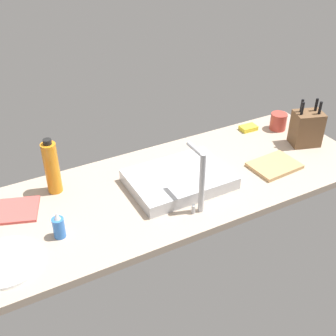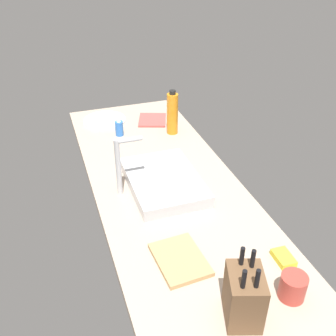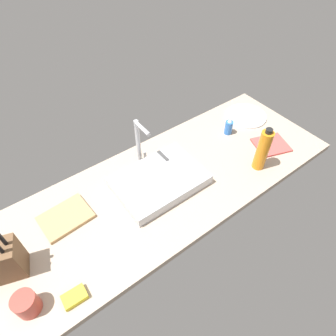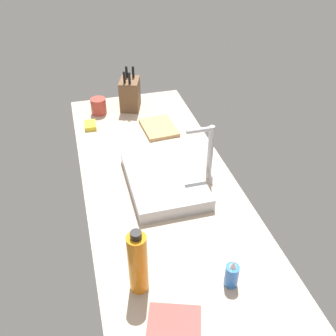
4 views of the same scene
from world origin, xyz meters
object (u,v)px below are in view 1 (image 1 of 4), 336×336
(sink_basin, at_px, (179,179))
(dinner_plate, at_px, (6,262))
(knife_block, at_px, (307,128))
(faucet, at_px, (200,178))
(coffee_mug, at_px, (278,121))
(cutting_board, at_px, (274,166))
(dish_towel, at_px, (15,210))
(soap_bottle, at_px, (59,227))
(water_bottle, at_px, (52,167))
(dish_sponge, at_px, (248,128))

(sink_basin, relative_size, dinner_plate, 1.72)
(sink_basin, relative_size, knife_block, 1.83)
(faucet, bearing_deg, coffee_mug, -152.26)
(cutting_board, bearing_deg, dish_towel, -11.81)
(knife_block, distance_m, soap_bottle, 1.32)
(knife_block, bearing_deg, dish_towel, 12.63)
(knife_block, xyz_separation_m, water_bottle, (1.25, -0.20, 0.03))
(water_bottle, relative_size, dish_sponge, 2.88)
(knife_block, relative_size, dish_sponge, 2.69)
(dinner_plate, bearing_deg, dish_towel, -107.97)
(coffee_mug, bearing_deg, knife_block, 94.61)
(knife_block, relative_size, dinner_plate, 0.94)
(dish_towel, bearing_deg, coffee_mug, -177.97)
(water_bottle, bearing_deg, soap_bottle, 77.27)
(sink_basin, relative_size, cutting_board, 1.98)
(knife_block, height_order, coffee_mug, knife_block)
(water_bottle, xyz_separation_m, dinner_plate, (0.28, 0.34, -0.12))
(dish_towel, xyz_separation_m, dish_sponge, (-1.27, -0.12, 0.01))
(sink_basin, distance_m, water_bottle, 0.55)
(soap_bottle, bearing_deg, dish_towel, -62.47)
(knife_block, relative_size, dish_towel, 1.30)
(water_bottle, height_order, dinner_plate, water_bottle)
(sink_basin, relative_size, faucet, 1.62)
(sink_basin, height_order, dish_sponge, sink_basin)
(dinner_plate, relative_size, dish_sponge, 2.86)
(faucet, relative_size, dish_towel, 1.48)
(faucet, bearing_deg, soap_bottle, -11.22)
(dish_sponge, bearing_deg, sink_basin, 24.59)
(dish_towel, distance_m, dish_sponge, 1.28)
(faucet, height_order, water_bottle, faucet)
(faucet, height_order, soap_bottle, faucet)
(dish_towel, relative_size, coffee_mug, 2.04)
(faucet, distance_m, knife_block, 0.79)
(soap_bottle, height_order, dinner_plate, soap_bottle)
(knife_block, height_order, soap_bottle, knife_block)
(dinner_plate, bearing_deg, cutting_board, -178.31)
(faucet, distance_m, water_bottle, 0.64)
(water_bottle, distance_m, dish_towel, 0.23)
(cutting_board, relative_size, soap_bottle, 1.97)
(cutting_board, relative_size, dinner_plate, 0.87)
(water_bottle, bearing_deg, coffee_mug, 179.34)
(dish_towel, bearing_deg, water_bottle, -161.04)
(sink_basin, height_order, coffee_mug, coffee_mug)
(soap_bottle, xyz_separation_m, dinner_plate, (0.21, 0.05, -0.04))
(knife_block, relative_size, soap_bottle, 2.13)
(soap_bottle, bearing_deg, dinner_plate, 12.44)
(sink_basin, relative_size, water_bottle, 1.71)
(sink_basin, xyz_separation_m, dish_sponge, (-0.58, -0.27, -0.02))
(sink_basin, relative_size, soap_bottle, 3.91)
(soap_bottle, xyz_separation_m, water_bottle, (-0.07, -0.30, 0.07))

